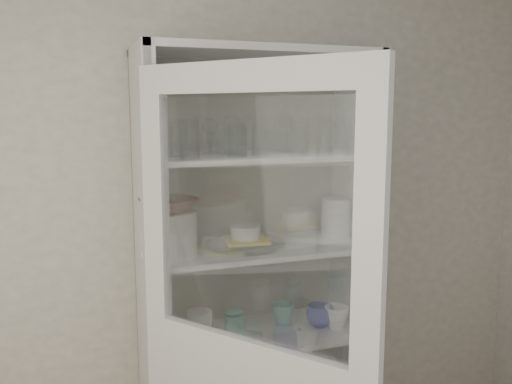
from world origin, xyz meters
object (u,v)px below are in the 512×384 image
object	(u,v)px
goblet_3	(329,134)
teal_jar	(234,321)
plate_stack_back	(171,235)
mug_white	(337,317)
cream_bowl	(169,220)
white_ramekin	(245,232)
goblet_2	(284,131)
terracotta_bowl	(169,205)
goblet_1	(232,132)
yellow_trivet	(246,240)
pantry_cabinet	(251,310)
mug_teal	(283,314)
glass_platter	(246,243)
mug_blue	(320,316)
measuring_cups	(247,338)
white_canister	(200,325)
grey_bowl_stack	(336,217)
goblet_0	(211,134)
plate_stack_front	(170,242)

from	to	relation	value
goblet_3	teal_jar	distance (m)	0.97
plate_stack_back	mug_white	size ratio (longest dim) A/B	2.06
cream_bowl	white_ramekin	bearing A→B (deg)	7.21
goblet_2	white_ramekin	distance (m)	0.49
terracotta_bowl	teal_jar	xyz separation A→B (m)	(0.29, 0.07, -0.56)
goblet_1	goblet_3	xyz separation A→B (m)	(0.50, 0.05, -0.01)
terracotta_bowl	yellow_trivet	xyz separation A→B (m)	(0.34, 0.04, -0.18)
plate_stack_back	goblet_2	bearing A→B (deg)	-0.74
white_ramekin	pantry_cabinet	bearing A→B (deg)	51.18
yellow_trivet	goblet_1	bearing A→B (deg)	121.65
cream_bowl	mug_teal	xyz separation A→B (m)	(0.53, 0.08, -0.50)
glass_platter	white_ramekin	size ratio (longest dim) A/B	2.62
goblet_2	plate_stack_back	distance (m)	0.69
pantry_cabinet	mug_blue	bearing A→B (deg)	-19.13
teal_jar	mug_blue	bearing A→B (deg)	-9.78
mug_teal	goblet_3	bearing A→B (deg)	13.53
goblet_3	glass_platter	world-z (taller)	goblet_3
goblet_1	yellow_trivet	size ratio (longest dim) A/B	0.99
pantry_cabinet	measuring_cups	distance (m)	0.19
teal_jar	white_canister	world-z (taller)	white_canister
goblet_2	grey_bowl_stack	world-z (taller)	goblet_2
goblet_1	glass_platter	bearing A→B (deg)	-58.35
goblet_0	white_ramekin	size ratio (longest dim) A/B	1.27
glass_platter	grey_bowl_stack	bearing A→B (deg)	3.59
pantry_cabinet	white_ramekin	distance (m)	0.39
teal_jar	white_canister	bearing A→B (deg)	-171.40
grey_bowl_stack	teal_jar	xyz separation A→B (m)	(-0.50, -0.01, -0.44)
pantry_cabinet	white_ramekin	size ratio (longest dim) A/B	15.89
plate_stack_front	cream_bowl	distance (m)	0.09
terracotta_bowl	measuring_cups	distance (m)	0.67
goblet_1	plate_stack_back	size ratio (longest dim) A/B	0.80
terracotta_bowl	grey_bowl_stack	size ratio (longest dim) A/B	1.23
yellow_trivet	mug_white	xyz separation A→B (m)	(0.41, -0.09, -0.37)
goblet_1	grey_bowl_stack	bearing A→B (deg)	-4.00
measuring_cups	glass_platter	bearing A→B (deg)	74.54
white_ramekin	terracotta_bowl	bearing A→B (deg)	-172.79
white_ramekin	plate_stack_back	bearing A→B (deg)	162.39
plate_stack_front	yellow_trivet	distance (m)	0.34
white_canister	mug_blue	bearing A→B (deg)	-4.42
goblet_1	white_ramekin	size ratio (longest dim) A/B	1.39
goblet_2	grey_bowl_stack	bearing A→B (deg)	-14.58
mug_white	glass_platter	bearing A→B (deg)	149.68
goblet_2	goblet_3	size ratio (longest dim) A/B	1.20
cream_bowl	white_canister	size ratio (longest dim) A/B	1.76
cream_bowl	glass_platter	xyz separation A→B (m)	(0.34, 0.04, -0.14)
white_canister	cream_bowl	bearing A→B (deg)	-162.18
plate_stack_back	grey_bowl_stack	distance (m)	0.77
mug_teal	white_canister	distance (m)	0.41
goblet_2	cream_bowl	distance (m)	0.67
white_ramekin	goblet_0	bearing A→B (deg)	141.44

